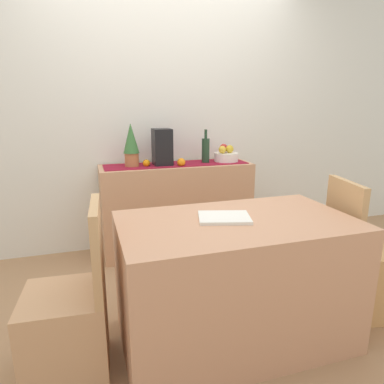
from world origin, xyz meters
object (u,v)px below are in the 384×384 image
(fruit_bowl, at_px, (226,157))
(coffee_maker, at_px, (162,147))
(wine_bottle, at_px, (206,150))
(open_book, at_px, (224,218))
(dining_table, at_px, (235,280))
(sideboard_console, at_px, (177,208))
(chair_by_corner, at_px, (361,274))
(chair_near_window, at_px, (70,326))
(potted_plant, at_px, (131,144))

(fruit_bowl, distance_m, coffee_maker, 0.63)
(wine_bottle, distance_m, open_book, 1.38)
(dining_table, bearing_deg, sideboard_console, 89.40)
(coffee_maker, bearing_deg, wine_bottle, 0.00)
(chair_by_corner, bearing_deg, chair_near_window, -179.87)
(potted_plant, relative_size, dining_table, 0.29)
(fruit_bowl, height_order, dining_table, fruit_bowl)
(fruit_bowl, xyz_separation_m, open_book, (-0.57, -1.32, -0.12))
(fruit_bowl, xyz_separation_m, chair_by_corner, (0.41, -1.35, -0.60))
(potted_plant, bearing_deg, chair_near_window, -111.17)
(open_book, bearing_deg, wine_bottle, 90.62)
(sideboard_console, xyz_separation_m, chair_by_corner, (0.90, -1.35, -0.15))
(sideboard_console, height_order, wine_bottle, wine_bottle)
(sideboard_console, height_order, dining_table, sideboard_console)
(dining_table, bearing_deg, chair_near_window, -179.93)
(dining_table, height_order, chair_by_corner, chair_by_corner)
(dining_table, bearing_deg, fruit_bowl, 69.64)
(sideboard_console, xyz_separation_m, fruit_bowl, (0.49, 0.00, 0.46))
(sideboard_console, xyz_separation_m, dining_table, (-0.01, -1.35, -0.04))
(fruit_bowl, relative_size, open_book, 0.81)
(chair_by_corner, bearing_deg, coffee_maker, 127.39)
(coffee_maker, xyz_separation_m, dining_table, (0.12, -1.35, -0.62))
(coffee_maker, distance_m, chair_by_corner, 1.84)
(sideboard_console, distance_m, wine_bottle, 0.60)
(sideboard_console, height_order, fruit_bowl, fruit_bowl)
(coffee_maker, relative_size, potted_plant, 0.86)
(potted_plant, height_order, dining_table, potted_plant)
(dining_table, height_order, chair_near_window, chair_near_window)
(fruit_bowl, relative_size, coffee_maker, 0.70)
(sideboard_console, relative_size, chair_near_window, 1.53)
(potted_plant, distance_m, chair_near_window, 1.63)
(sideboard_console, distance_m, dining_table, 1.35)
(wine_bottle, height_order, potted_plant, potted_plant)
(coffee_maker, xyz_separation_m, open_book, (0.05, -1.32, -0.24))
(coffee_maker, height_order, potted_plant, potted_plant)
(chair_near_window, bearing_deg, wine_bottle, 48.26)
(wine_bottle, bearing_deg, chair_near_window, -131.74)
(fruit_bowl, bearing_deg, potted_plant, 180.00)
(fruit_bowl, height_order, chair_near_window, fruit_bowl)
(dining_table, bearing_deg, wine_bottle, 77.74)
(fruit_bowl, distance_m, potted_plant, 0.90)
(chair_near_window, distance_m, chair_by_corner, 1.82)
(sideboard_console, distance_m, open_book, 1.36)
(sideboard_console, height_order, coffee_maker, coffee_maker)
(wine_bottle, bearing_deg, open_book, -105.19)
(open_book, distance_m, chair_near_window, 0.98)
(fruit_bowl, relative_size, wine_bottle, 0.73)
(fruit_bowl, xyz_separation_m, dining_table, (-0.50, -1.35, -0.50))
(coffee_maker, xyz_separation_m, potted_plant, (-0.27, 0.00, 0.04))
(wine_bottle, xyz_separation_m, chair_near_window, (-1.21, -1.35, -0.68))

